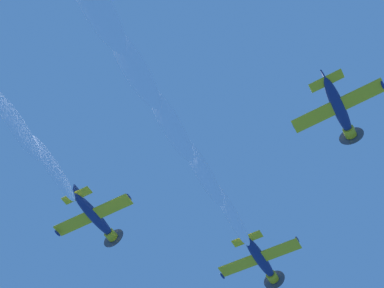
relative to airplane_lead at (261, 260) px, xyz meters
The scene contains 3 objects.
airplane_lead is the anchor object (origin of this frame).
airplane_left_wingman 19.69m from the airplane_lead, 121.29° to the left, with size 8.89×9.97×3.24m.
airplane_right_wingman 19.80m from the airplane_lead, 141.22° to the right, with size 8.89×9.97×3.11m.
Camera 1 is at (-41.66, -6.04, 2.14)m, focal length 53.60 mm.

